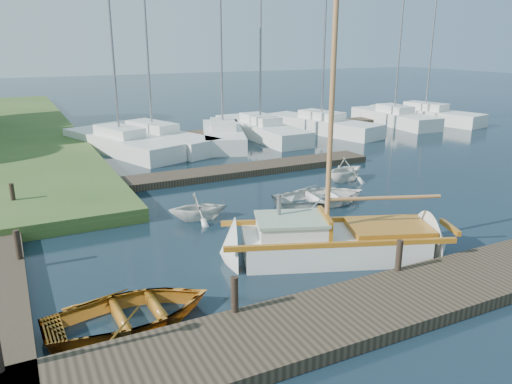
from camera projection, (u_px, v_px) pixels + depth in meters
name	position (u px, v px, depth m)	size (l,w,h in m)	color
ground	(256.00, 227.00, 16.29)	(160.00, 160.00, 0.00)	black
near_dock	(376.00, 307.00, 11.11)	(18.00, 2.20, 0.30)	#2C251B
far_dock	(232.00, 171.00, 22.66)	(14.00, 1.60, 0.30)	#2C251B
pontoon	(282.00, 127.00, 34.22)	(30.00, 1.60, 0.30)	#2C251B
mooring_post_1	(235.00, 294.00, 10.52)	(0.16, 0.16, 0.80)	black
mooring_post_2	(399.00, 255.00, 12.44)	(0.16, 0.16, 0.80)	black
mooring_post_4	(18.00, 245.00, 13.09)	(0.16, 0.16, 0.80)	black
mooring_post_5	(13.00, 195.00, 17.37)	(0.16, 0.16, 0.80)	black
sailboat	(338.00, 244.00, 14.02)	(7.38, 4.37, 9.83)	silver
dinghy	(131.00, 308.00, 10.62)	(2.55, 3.58, 0.74)	#8E520E
tender_b	(198.00, 205.00, 16.84)	(1.70, 1.97, 1.04)	silver
tender_c	(321.00, 194.00, 18.55)	(2.54, 3.56, 0.74)	silver
tender_d	(346.00, 168.00, 21.58)	(1.89, 2.20, 1.16)	silver
marina_boat_0	(120.00, 142.00, 27.16)	(5.02, 9.01, 11.99)	silver
marina_boat_1	(153.00, 137.00, 28.70)	(5.43, 9.59, 10.51)	silver
marina_boat_2	(223.00, 134.00, 29.40)	(4.52, 7.56, 12.35)	silver
marina_boat_3	(260.00, 128.00, 31.40)	(2.43, 9.04, 11.23)	silver
marina_boat_4	(321.00, 124.00, 33.10)	(4.45, 8.85, 10.13)	silver
marina_boat_6	(394.00, 117.00, 36.17)	(2.51, 7.68, 10.94)	silver
marina_boat_7	(425.00, 114.00, 37.64)	(4.12, 8.95, 10.71)	silver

